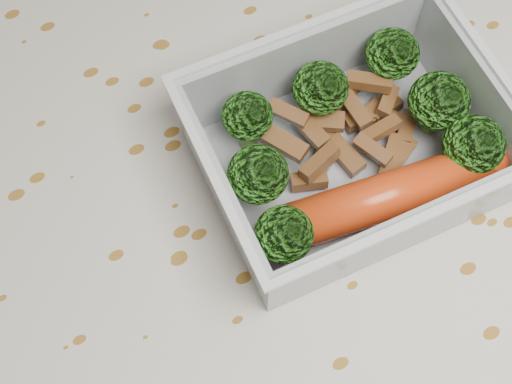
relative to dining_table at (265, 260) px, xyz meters
name	(u,v)px	position (x,y,z in m)	size (l,w,h in m)	color
dining_table	(265,260)	(0.00, 0.00, 0.00)	(1.40, 0.90, 0.75)	brown
tablecloth	(266,234)	(0.00, 0.00, 0.05)	(1.46, 0.96, 0.19)	beige
lunch_container	(349,150)	(0.05, 0.00, 0.11)	(0.17, 0.14, 0.06)	silver
broccoli_florets	(355,129)	(0.06, 0.01, 0.12)	(0.15, 0.10, 0.04)	#608C3F
meat_pile	(350,131)	(0.06, 0.01, 0.10)	(0.09, 0.07, 0.02)	brown
sausage	(385,197)	(0.05, -0.03, 0.11)	(0.14, 0.04, 0.03)	red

